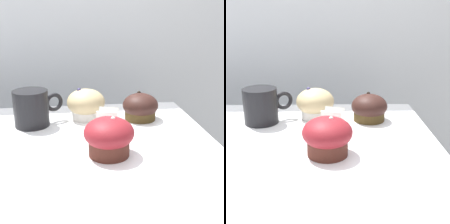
% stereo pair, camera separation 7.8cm
% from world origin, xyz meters
% --- Properties ---
extents(wall_back, '(3.20, 0.10, 1.80)m').
position_xyz_m(wall_back, '(0.00, 0.60, 0.90)').
color(wall_back, silver).
rests_on(wall_back, ground).
extents(muffin_front_center, '(0.11, 0.11, 0.09)m').
position_xyz_m(muffin_front_center, '(0.24, -0.04, 1.00)').
color(muffin_front_center, '#4C231A').
rests_on(muffin_front_center, display_counter).
extents(muffin_back_left, '(0.10, 0.10, 0.08)m').
position_xyz_m(muffin_back_left, '(0.35, 0.17, 0.99)').
color(muffin_back_left, '#423117').
rests_on(muffin_back_left, display_counter).
extents(muffin_back_right, '(0.10, 0.10, 0.09)m').
position_xyz_m(muffin_back_right, '(0.21, 0.19, 1.00)').
color(muffin_back_right, silver).
rests_on(muffin_back_right, display_counter).
extents(coffee_cup, '(0.13, 0.09, 0.09)m').
position_xyz_m(coffee_cup, '(0.07, 0.16, 1.01)').
color(coffee_cup, black).
rests_on(coffee_cup, display_counter).
extents(price_card, '(0.06, 0.05, 0.06)m').
position_xyz_m(price_card, '(0.26, 0.08, 0.99)').
color(price_card, white).
rests_on(price_card, display_counter).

